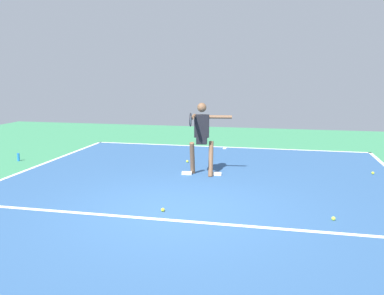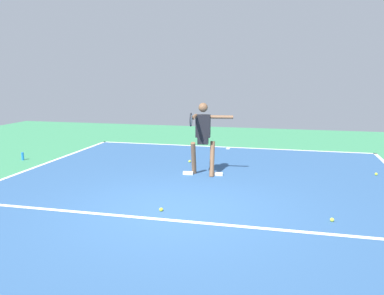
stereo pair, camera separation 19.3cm
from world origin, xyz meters
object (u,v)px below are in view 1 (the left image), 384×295
object	(u,v)px
tennis_ball_near_service_line	(163,210)
water_bottle	(18,157)
tennis_ball_far_corner	(187,161)
tennis_ball_centre_court	(333,219)
tennis_ball_by_sideline	(373,173)
tennis_player	(202,134)

from	to	relation	value
tennis_ball_near_service_line	water_bottle	size ratio (longest dim) A/B	0.30
tennis_ball_near_service_line	tennis_ball_far_corner	distance (m)	3.94
tennis_ball_centre_court	tennis_ball_near_service_line	bearing A→B (deg)	3.64
tennis_ball_by_sideline	water_bottle	distance (m)	9.30
tennis_player	tennis_ball_far_corner	bearing A→B (deg)	-69.65
tennis_ball_by_sideline	tennis_ball_centre_court	size ratio (longest dim) A/B	1.00
tennis_ball_centre_court	water_bottle	xyz separation A→B (m)	(7.96, -2.93, 0.08)
tennis_ball_centre_court	water_bottle	size ratio (longest dim) A/B	0.30
tennis_ball_by_sideline	tennis_ball_far_corner	world-z (taller)	same
tennis_ball_near_service_line	tennis_player	bearing A→B (deg)	-94.09
tennis_player	tennis_ball_near_service_line	world-z (taller)	tennis_player
water_bottle	tennis_ball_by_sideline	bearing A→B (deg)	-176.96
tennis_player	tennis_ball_near_service_line	distance (m)	2.81
tennis_ball_near_service_line	tennis_ball_centre_court	xyz separation A→B (m)	(-2.87, -0.18, 0.00)
tennis_ball_near_service_line	water_bottle	bearing A→B (deg)	-31.48
tennis_player	tennis_ball_far_corner	xyz separation A→B (m)	(0.64, -1.28, -0.96)
water_bottle	tennis_ball_centre_court	bearing A→B (deg)	159.79
tennis_ball_near_service_line	water_bottle	world-z (taller)	water_bottle
tennis_ball_far_corner	water_bottle	xyz separation A→B (m)	(4.63, 0.80, 0.08)
tennis_ball_near_service_line	tennis_ball_far_corner	bearing A→B (deg)	-83.38
tennis_ball_far_corner	tennis_ball_centre_court	world-z (taller)	same
tennis_player	tennis_ball_centre_court	bearing A→B (deg)	131.31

